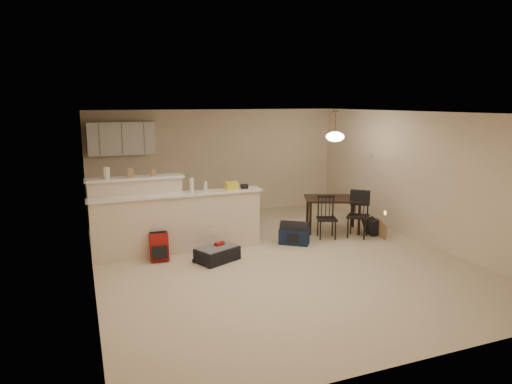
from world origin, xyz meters
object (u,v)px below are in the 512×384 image
pendant_lamp (335,136)px  navy_duffel (294,236)px  dining_table (333,202)px  red_backpack (159,247)px  dining_chair_far (358,215)px  black_daypack (372,227)px  dining_chair_near (327,218)px  suitcase (217,254)px

pendant_lamp → navy_duffel: pendant_lamp is taller
dining_table → red_backpack: (-3.70, -0.51, -0.39)m
dining_chair_far → black_daypack: dining_chair_far is taller
dining_table → dining_chair_near: size_ratio=1.60×
dining_chair_far → dining_chair_near: bearing=-151.5°
dining_chair_near → red_backpack: (-3.33, -0.10, -0.19)m
dining_table → black_daypack: 0.94m
dining_chair_far → navy_duffel: (-1.38, 0.07, -0.30)m
dining_chair_far → navy_duffel: 1.41m
dining_table → navy_duffel: (-1.14, -0.51, -0.48)m
pendant_lamp → navy_duffel: size_ratio=1.11×
dining_table → dining_chair_far: (0.24, -0.58, -0.17)m
dining_chair_near → black_daypack: 1.05m
dining_chair_near → suitcase: 2.48m
black_daypack → red_backpack: bearing=102.3°
black_daypack → dining_chair_near: bearing=96.8°
red_backpack → black_daypack: bearing=4.9°
pendant_lamp → black_daypack: (0.64, -0.51, -1.84)m
black_daypack → navy_duffel: bearing=102.3°
pendant_lamp → black_daypack: bearing=-38.8°
dining_table → navy_duffel: 1.33m
suitcase → dining_chair_far: bearing=-18.4°
dining_chair_near → red_backpack: 3.33m
dining_chair_near → suitcase: (-2.41, -0.48, -0.30)m
suitcase → pendant_lamp: bearing=-6.6°
dining_chair_near → suitcase: size_ratio=1.22×
suitcase → red_backpack: (-0.92, 0.38, 0.12)m
pendant_lamp → black_daypack: 2.01m
dining_chair_near → dining_chair_far: dining_chair_far is taller
dining_chair_near → dining_chair_far: bearing=3.6°
dining_table → navy_duffel: size_ratio=2.41×
red_backpack → black_daypack: red_backpack is taller
dining_table → dining_chair_far: 0.65m
navy_duffel → dining_chair_far: bearing=32.9°
dining_chair_far → red_backpack: 3.95m
red_backpack → suitcase: bearing=-17.8°
red_backpack → black_daypack: (4.34, 0.00, -0.08)m
dining_chair_far → black_daypack: size_ratio=2.65×
red_backpack → dining_chair_far: bearing=4.0°
dining_chair_far → suitcase: 3.06m
pendant_lamp → dining_chair_near: size_ratio=0.74×
dining_table → pendant_lamp: bearing=112.3°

